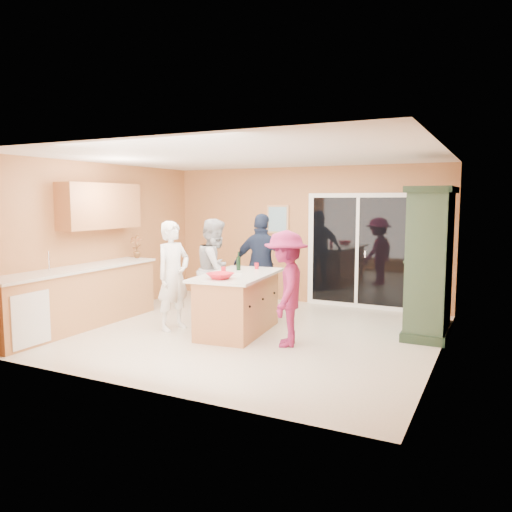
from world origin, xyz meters
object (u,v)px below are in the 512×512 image
at_px(woman_grey, 216,270).
at_px(woman_magenta, 286,288).
at_px(woman_white, 173,276).
at_px(woman_navy, 262,266).
at_px(green_hutch, 430,264).
at_px(kitchen_island, 238,305).

xyz_separation_m(woman_grey, woman_magenta, (1.57, -0.77, -0.05)).
relative_size(woman_white, woman_navy, 0.95).
xyz_separation_m(woman_white, woman_magenta, (1.87, -0.02, -0.04)).
xyz_separation_m(green_hutch, woman_white, (-3.54, -1.35, -0.22)).
relative_size(kitchen_island, woman_magenta, 1.13).
height_order(woman_white, woman_navy, woman_navy).
relative_size(kitchen_island, woman_navy, 1.01).
distance_m(woman_grey, woman_navy, 0.80).
distance_m(kitchen_island, woman_navy, 1.14).
xyz_separation_m(kitchen_island, woman_grey, (-0.67, 0.48, 0.42)).
xyz_separation_m(woman_white, woman_grey, (0.30, 0.75, 0.01)).
bearing_deg(woman_grey, woman_magenta, -128.62).
bearing_deg(woman_navy, woman_white, 49.72).
bearing_deg(woman_magenta, woman_navy, -161.37).
distance_m(green_hutch, woman_grey, 3.30).
relative_size(kitchen_island, woman_grey, 1.06).
bearing_deg(green_hutch, woman_white, -159.10).
relative_size(woman_grey, woman_magenta, 1.07).
xyz_separation_m(woman_grey, woman_navy, (0.58, 0.56, 0.04)).
bearing_deg(woman_grey, woman_navy, -58.55).
bearing_deg(kitchen_island, woman_magenta, -23.80).
bearing_deg(green_hutch, woman_navy, -179.06).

